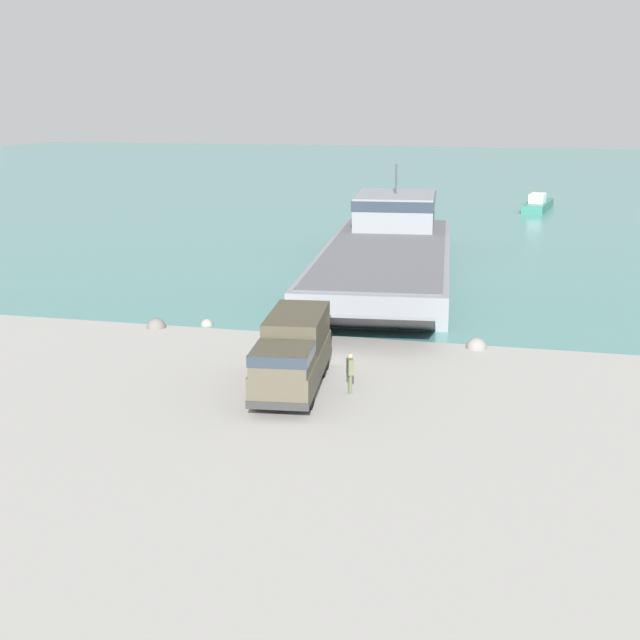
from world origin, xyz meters
name	(u,v)px	position (x,y,z in m)	size (l,w,h in m)	color
ground_plane	(309,363)	(0.00, 0.00, 0.00)	(240.00, 240.00, 0.00)	gray
water_surface	(468,181)	(0.00, 95.11, 0.00)	(240.00, 180.00, 0.01)	#477F7A
landing_craft	(389,246)	(-0.37, 24.95, 1.60)	(11.85, 36.26, 6.96)	gray
military_truck	(293,353)	(0.22, -3.72, 1.61)	(3.36, 8.08, 3.07)	#4C4738
soldier_on_ramp	(350,370)	(2.77, -3.81, 1.02)	(0.41, 0.50, 1.76)	#566042
moored_boat_a	(538,204)	(10.16, 62.17, 0.63)	(3.44, 8.88, 1.89)	#2D7060
cargo_crate	(300,399)	(1.14, -5.90, 0.30)	(0.60, 0.72, 0.60)	#3D4C33
shoreline_rock_a	(207,325)	(-7.29, 5.65, 0.00)	(0.70, 0.70, 0.70)	gray
shoreline_rock_b	(156,328)	(-9.81, 4.53, 0.00)	(1.04, 1.04, 1.04)	#66605B
shoreline_rock_c	(476,348)	(7.50, 4.56, 0.00)	(1.05, 1.05, 1.05)	gray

